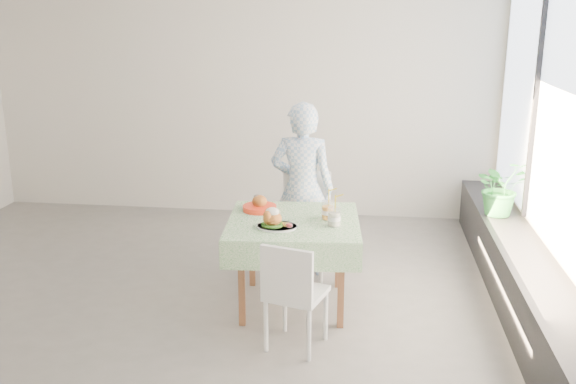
# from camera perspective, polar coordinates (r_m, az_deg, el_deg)

# --- Properties ---
(floor) EXTENTS (6.00, 6.00, 0.00)m
(floor) POSITION_cam_1_polar(r_m,az_deg,el_deg) (5.66, -9.12, -9.12)
(floor) COLOR #615F5C
(floor) RESTS_ON ground
(wall_back) EXTENTS (6.00, 0.02, 2.80)m
(wall_back) POSITION_cam_1_polar(r_m,az_deg,el_deg) (7.63, -4.29, 8.43)
(wall_back) COLOR beige
(wall_back) RESTS_ON ground
(wall_front) EXTENTS (6.00, 0.02, 2.80)m
(wall_front) POSITION_cam_1_polar(r_m,az_deg,el_deg) (3.01, -23.67, -4.09)
(wall_front) COLOR beige
(wall_front) RESTS_ON ground
(wall_right) EXTENTS (0.02, 5.00, 2.80)m
(wall_right) POSITION_cam_1_polar(r_m,az_deg,el_deg) (5.22, 23.67, 3.83)
(wall_right) COLOR beige
(wall_right) RESTS_ON ground
(window_pane) EXTENTS (0.01, 4.80, 2.18)m
(window_pane) POSITION_cam_1_polar(r_m,az_deg,el_deg) (5.17, 23.65, 6.56)
(window_pane) COLOR #D1E0F9
(window_pane) RESTS_ON ground
(window_ledge) EXTENTS (0.40, 4.80, 0.50)m
(window_ledge) POSITION_cam_1_polar(r_m,az_deg,el_deg) (5.49, 20.34, -7.87)
(window_ledge) COLOR black
(window_ledge) RESTS_ON ground
(cafe_table) EXTENTS (1.12, 1.12, 0.74)m
(cafe_table) POSITION_cam_1_polar(r_m,az_deg,el_deg) (5.26, 0.47, -5.42)
(cafe_table) COLOR brown
(cafe_table) RESTS_ON ground
(chair_far) EXTENTS (0.47, 0.47, 0.94)m
(chair_far) POSITION_cam_1_polar(r_m,az_deg,el_deg) (5.94, 1.38, -4.65)
(chair_far) COLOR white
(chair_far) RESTS_ON ground
(chair_near) EXTENTS (0.48, 0.48, 0.82)m
(chair_near) POSITION_cam_1_polar(r_m,az_deg,el_deg) (4.70, 0.68, -10.84)
(chair_near) COLOR white
(chair_near) RESTS_ON ground
(diner) EXTENTS (0.60, 0.41, 1.60)m
(diner) POSITION_cam_1_polar(r_m,az_deg,el_deg) (5.84, 1.27, 0.27)
(diner) COLOR #82A9D1
(diner) RESTS_ON ground
(main_dish) EXTENTS (0.32, 0.32, 0.16)m
(main_dish) POSITION_cam_1_polar(r_m,az_deg,el_deg) (4.96, -1.20, -2.61)
(main_dish) COLOR white
(main_dish) RESTS_ON cafe_table
(juice_cup_orange) EXTENTS (0.11, 0.11, 0.30)m
(juice_cup_orange) POSITION_cam_1_polar(r_m,az_deg,el_deg) (5.17, 3.55, -1.69)
(juice_cup_orange) COLOR white
(juice_cup_orange) RESTS_ON cafe_table
(juice_cup_lemonade) EXTENTS (0.11, 0.11, 0.30)m
(juice_cup_lemonade) POSITION_cam_1_polar(r_m,az_deg,el_deg) (5.02, 4.12, -2.26)
(juice_cup_lemonade) COLOR white
(juice_cup_lemonade) RESTS_ON cafe_table
(second_dish) EXTENTS (0.28, 0.28, 0.13)m
(second_dish) POSITION_cam_1_polar(r_m,az_deg,el_deg) (5.40, -2.54, -1.26)
(second_dish) COLOR red
(second_dish) RESTS_ON cafe_table
(potted_plant) EXTENTS (0.62, 0.59, 0.54)m
(potted_plant) POSITION_cam_1_polar(r_m,az_deg,el_deg) (6.35, 18.40, 0.41)
(potted_plant) COLOR #2C8638
(potted_plant) RESTS_ON window_ledge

